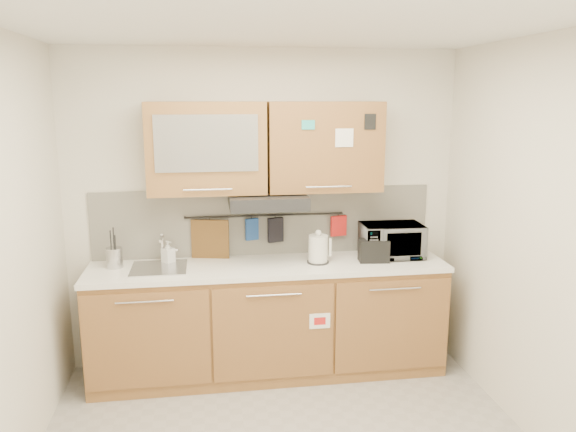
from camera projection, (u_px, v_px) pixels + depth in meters
name	position (u px, v px, depth m)	size (l,w,h in m)	color
ceiling	(293.00, 22.00, 2.93)	(3.20, 3.20, 0.00)	white
wall_back	(264.00, 210.00, 4.65)	(3.20, 3.20, 0.00)	silver
wall_right	(550.00, 249.00, 3.43)	(3.00, 3.00, 0.00)	silver
base_cabinet	(269.00, 325.00, 4.54)	(2.80, 0.64, 0.88)	#A76D3B
countertop	(269.00, 267.00, 4.43)	(2.82, 0.62, 0.04)	white
backsplash	(264.00, 222.00, 4.66)	(2.80, 0.02, 0.56)	silver
upper_cabinets	(265.00, 147.00, 4.37)	(1.82, 0.37, 0.70)	#A76D3B
range_hood	(268.00, 201.00, 4.38)	(0.60, 0.46, 0.10)	black
sink	(159.00, 268.00, 4.32)	(0.42, 0.40, 0.26)	silver
utensil_rail	(265.00, 215.00, 4.61)	(0.02, 0.02, 1.30)	black
utensil_crock	(114.00, 257.00, 4.33)	(0.14, 0.14, 0.31)	#B2B2B7
kettle	(318.00, 250.00, 4.45)	(0.19, 0.17, 0.27)	silver
toaster	(374.00, 250.00, 4.49)	(0.25, 0.16, 0.18)	black
microwave	(392.00, 241.00, 4.62)	(0.49, 0.33, 0.27)	#999999
soap_bottle	(168.00, 252.00, 4.44)	(0.08, 0.08, 0.18)	#999999
cutting_board	(210.00, 243.00, 4.57)	(0.31, 0.02, 0.38)	brown
oven_mitt	(252.00, 229.00, 4.60)	(0.11, 0.03, 0.18)	navy
dark_pouch	(276.00, 230.00, 4.63)	(0.13, 0.04, 0.20)	black
pot_holder	(339.00, 226.00, 4.71)	(0.14, 0.02, 0.17)	red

